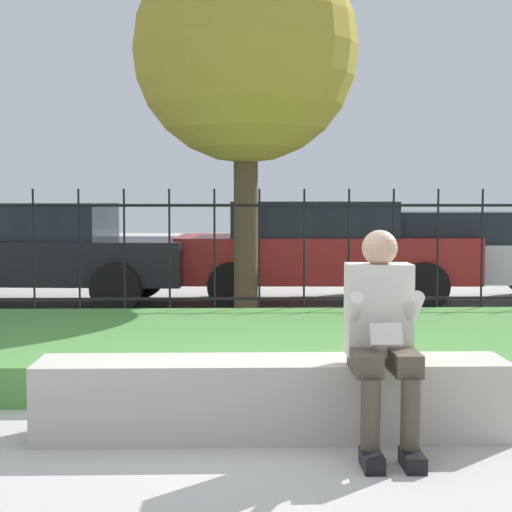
# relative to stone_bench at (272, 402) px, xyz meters

# --- Properties ---
(ground_plane) EXTENTS (60.00, 60.00, 0.00)m
(ground_plane) POSITION_rel_stone_bench_xyz_m (-0.19, 0.00, -0.21)
(ground_plane) COLOR #B2AFA8
(stone_bench) EXTENTS (2.87, 0.50, 0.48)m
(stone_bench) POSITION_rel_stone_bench_xyz_m (0.00, 0.00, 0.00)
(stone_bench) COLOR #B7B2A3
(stone_bench) RESTS_ON ground_plane
(person_seated_reader) EXTENTS (0.42, 0.73, 1.28)m
(person_seated_reader) POSITION_rel_stone_bench_xyz_m (0.62, -0.28, 0.49)
(person_seated_reader) COLOR black
(person_seated_reader) RESTS_ON ground_plane
(grass_berm) EXTENTS (10.15, 3.17, 0.29)m
(grass_berm) POSITION_rel_stone_bench_xyz_m (-0.19, 2.28, -0.07)
(grass_berm) COLOR #4C893D
(grass_berm) RESTS_ON ground_plane
(iron_fence) EXTENTS (8.15, 0.03, 1.56)m
(iron_fence) POSITION_rel_stone_bench_xyz_m (-0.19, 4.52, 0.60)
(iron_fence) COLOR black
(iron_fence) RESTS_ON ground_plane
(car_parked_center) EXTENTS (4.08, 1.98, 1.41)m
(car_parked_center) POSITION_rel_stone_bench_xyz_m (0.98, 6.63, 0.54)
(car_parked_center) COLOR maroon
(car_parked_center) RESTS_ON ground_plane
(car_parked_left) EXTENTS (4.36, 2.23, 1.39)m
(car_parked_left) POSITION_rel_stone_bench_xyz_m (-2.98, 6.55, 0.53)
(car_parked_left) COLOR black
(car_parked_left) RESTS_ON ground_plane
(car_parked_right) EXTENTS (4.06, 1.97, 1.26)m
(car_parked_right) POSITION_rel_stone_bench_xyz_m (2.88, 6.78, 0.47)
(car_parked_right) COLOR #B7B7BC
(car_parked_right) RESTS_ON ground_plane
(tree_behind_fence) EXTENTS (2.69, 2.69, 4.56)m
(tree_behind_fence) POSITION_rel_stone_bench_xyz_m (-0.08, 5.12, 2.98)
(tree_behind_fence) COLOR #4C3D28
(tree_behind_fence) RESTS_ON ground_plane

